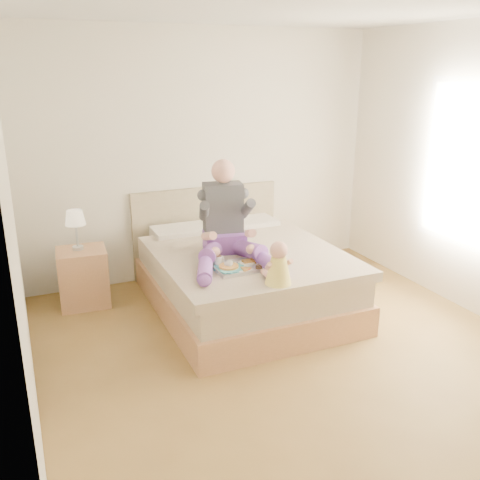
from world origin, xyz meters
name	(u,v)px	position (x,y,z in m)	size (l,w,h in m)	color
room	(307,174)	(0.08, 0.01, 1.51)	(4.02, 4.22, 2.71)	brown
bed	(240,274)	(0.00, 1.08, 0.32)	(1.70, 2.18, 1.00)	#A4734C
nightstand	(83,277)	(-1.44, 1.69, 0.29)	(0.50, 0.45, 0.58)	#A4734C
lamp	(75,220)	(-1.46, 1.71, 0.88)	(0.19, 0.19, 0.40)	silver
adult	(227,228)	(-0.21, 0.90, 0.87)	(0.77, 1.14, 0.90)	#6B3C97
tray	(238,265)	(-0.26, 0.54, 0.64)	(0.44, 0.35, 0.12)	silver
baby	(278,266)	(-0.09, 0.11, 0.76)	(0.24, 0.32, 0.36)	#FFE750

